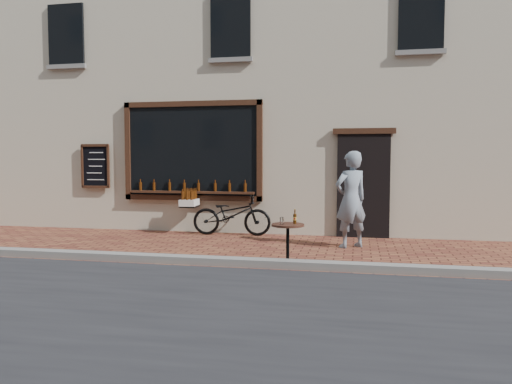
# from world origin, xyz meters

# --- Properties ---
(ground) EXTENTS (90.00, 90.00, 0.00)m
(ground) POSITION_xyz_m (0.00, 0.00, 0.00)
(ground) COLOR #5D291E
(ground) RESTS_ON ground
(kerb) EXTENTS (90.00, 0.25, 0.12)m
(kerb) POSITION_xyz_m (0.00, 0.20, 0.06)
(kerb) COLOR slate
(kerb) RESTS_ON ground
(shop_building) EXTENTS (28.00, 6.20, 10.00)m
(shop_building) POSITION_xyz_m (0.00, 6.50, 5.00)
(shop_building) COLOR #BEB195
(shop_building) RESTS_ON ground
(cargo_bicycle) EXTENTS (2.02, 0.70, 0.97)m
(cargo_bicycle) POSITION_xyz_m (-0.95, 3.18, 0.46)
(cargo_bicycle) COLOR black
(cargo_bicycle) RESTS_ON ground
(bistro_table) EXTENTS (0.52, 0.52, 0.89)m
(bistro_table) POSITION_xyz_m (0.72, 0.35, 0.48)
(bistro_table) COLOR black
(bistro_table) RESTS_ON ground
(pedestrian) EXTENTS (0.80, 0.74, 1.83)m
(pedestrian) POSITION_xyz_m (1.66, 2.20, 0.91)
(pedestrian) COLOR gray
(pedestrian) RESTS_ON ground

